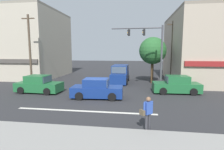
% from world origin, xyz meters
% --- Properties ---
extents(ground_plane, '(120.00, 120.00, 0.00)m').
position_xyz_m(ground_plane, '(0.00, 0.00, 0.00)').
color(ground_plane, '#2B2B2D').
extents(lane_marking_stripe, '(9.00, 0.24, 0.01)m').
position_xyz_m(lane_marking_stripe, '(0.00, -3.50, 0.00)').
color(lane_marking_stripe, silver).
rests_on(lane_marking_stripe, ground).
extents(building_left_block, '(10.48, 10.56, 9.69)m').
position_xyz_m(building_left_block, '(-13.46, 10.92, 4.84)').
color(building_left_block, '#B7AD99').
rests_on(building_left_block, ground).
extents(building_right_corner, '(10.25, 11.91, 8.36)m').
position_xyz_m(building_right_corner, '(12.58, 9.57, 4.18)').
color(building_right_corner, tan).
rests_on(building_right_corner, ground).
extents(street_tree, '(3.15, 3.15, 5.43)m').
position_xyz_m(street_tree, '(5.05, 7.28, 3.84)').
color(street_tree, '#4C3823').
rests_on(street_tree, ground).
extents(utility_pole_near_left, '(1.40, 0.22, 7.54)m').
position_xyz_m(utility_pole_near_left, '(-8.00, 3.48, 3.92)').
color(utility_pole_near_left, brown).
rests_on(utility_pole_near_left, ground).
extents(utility_pole_far_right, '(1.40, 0.22, 7.40)m').
position_xyz_m(utility_pole_far_right, '(7.48, 8.63, 3.85)').
color(utility_pole_far_right, brown).
rests_on(utility_pole_far_right, ground).
extents(traffic_light_mast, '(4.89, 0.28, 6.20)m').
position_xyz_m(traffic_light_mast, '(4.56, 3.40, 4.18)').
color(traffic_light_mast, '#47474C').
rests_on(traffic_light_mast, ground).
extents(van_waiting_far, '(2.11, 4.64, 2.11)m').
position_xyz_m(van_waiting_far, '(1.24, 7.28, 1.01)').
color(van_waiting_far, navy).
rests_on(van_waiting_far, ground).
extents(sedan_crossing_rightbound, '(4.17, 2.02, 1.58)m').
position_xyz_m(sedan_crossing_rightbound, '(-5.65, 0.91, 0.71)').
color(sedan_crossing_rightbound, '#1E6033').
rests_on(sedan_crossing_rightbound, ground).
extents(sedan_approaching_near, '(4.16, 2.00, 1.58)m').
position_xyz_m(sedan_approaching_near, '(6.79, 2.43, 0.71)').
color(sedan_approaching_near, '#1E6033').
rests_on(sedan_approaching_near, ground).
extents(sedan_crossing_center, '(4.19, 2.05, 1.58)m').
position_xyz_m(sedan_crossing_center, '(0.06, -0.23, 0.71)').
color(sedan_crossing_center, navy).
rests_on(sedan_crossing_center, ground).
extents(pedestrian_foreground_with_bag, '(0.64, 0.52, 1.67)m').
position_xyz_m(pedestrian_foreground_with_bag, '(3.73, -5.85, 0.95)').
color(pedestrian_foreground_with_bag, '#333338').
rests_on(pedestrian_foreground_with_bag, ground).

